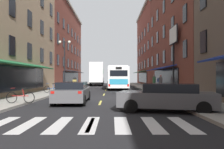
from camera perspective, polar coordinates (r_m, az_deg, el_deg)
The scene contains 18 objects.
ground_plane at distance 17.94m, azimuth -2.51°, elevation -6.15°, with size 34.80×80.00×0.10m, color black.
lane_centre_dashes at distance 17.69m, azimuth -2.55°, elevation -6.05°, with size 0.14×73.90×0.01m.
crosswalk_near at distance 8.06m, azimuth -5.63°, elevation -12.68°, with size 7.10×2.80×0.01m.
sidewalk_left at distance 19.11m, azimuth -20.56°, elevation -5.41°, with size 3.00×80.00×0.14m, color #A39E93.
sidewalk_right at distance 18.64m, azimuth 16.01°, elevation -5.55°, with size 3.00×80.00×0.14m, color #A39E93.
billboard_sign at distance 23.60m, azimuth 15.54°, elevation 8.02°, with size 0.40×2.71×6.71m.
transit_bus at distance 31.35m, azimuth 1.16°, elevation -0.73°, with size 2.81×11.51×3.05m.
box_truck at distance 41.98m, azimuth -4.05°, elevation 0.08°, with size 2.70×7.70×4.28m.
sedan_near at distance 11.06m, azimuth 13.95°, elevation -5.69°, with size 4.85×2.82×1.36m.
sedan_mid at distance 51.31m, azimuth -3.22°, elevation -1.65°, with size 1.98×4.65×1.43m.
sedan_far at distance 14.50m, azimuth -10.16°, elevation -4.49°, with size 2.03×4.75×1.35m.
motorcycle_rider at distance 18.61m, azimuth -9.66°, elevation -3.60°, with size 0.62×2.07×1.66m.
bicycle_near at distance 22.17m, azimuth -15.39°, elevation -3.63°, with size 1.68×0.57×0.91m.
bicycle_mid at distance 14.02m, azimuth -22.68°, elevation -5.41°, with size 1.71×0.48×0.91m.
pedestrian_near at distance 22.91m, azimuth 12.37°, elevation -2.13°, with size 0.50×0.49×1.74m.
pedestrian_mid at distance 25.25m, azimuth 10.79°, elevation -1.96°, with size 0.36×0.36×1.81m.
pedestrian_far at distance 28.63m, azimuth 10.72°, elevation -1.79°, with size 0.36×0.36×1.81m.
street_lamp_twin at distance 26.37m, azimuth -12.23°, elevation 3.00°, with size 1.42×0.32×5.79m.
Camera 1 is at (0.76, -17.84, 1.70)m, focal length 35.33 mm.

